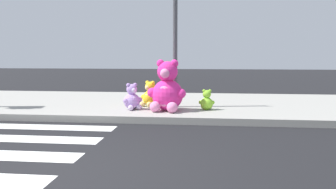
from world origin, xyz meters
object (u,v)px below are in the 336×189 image
(sign_pole, at_px, (175,37))
(plush_lime, at_px, (207,102))
(plush_pink_large, at_px, (167,90))
(plush_yellow, at_px, (150,96))
(plush_lavender, at_px, (132,99))

(sign_pole, height_order, plush_lime, sign_pole)
(plush_pink_large, relative_size, plush_lime, 2.44)
(sign_pole, bearing_deg, plush_yellow, 177.24)
(sign_pole, height_order, plush_lavender, sign_pole)
(plush_pink_large, bearing_deg, plush_yellow, 129.23)
(plush_lavender, height_order, plush_lime, plush_lavender)
(sign_pole, distance_m, plush_pink_large, 1.37)
(sign_pole, relative_size, plush_lavender, 5.15)
(plush_lavender, distance_m, plush_lime, 1.75)
(plush_lavender, distance_m, plush_yellow, 0.63)
(plush_lavender, xyz_separation_m, plush_yellow, (0.33, 0.53, 0.01))
(plush_lavender, height_order, plush_yellow, plush_yellow)
(plush_lavender, bearing_deg, plush_lime, 4.78)
(plush_lime, bearing_deg, plush_lavender, -175.22)
(plush_pink_large, relative_size, plush_yellow, 1.84)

